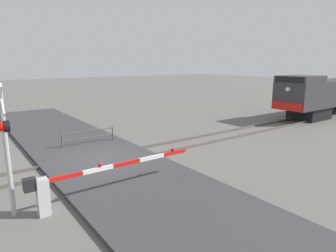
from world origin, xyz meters
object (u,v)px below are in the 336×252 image
object	(u,v)px
crossing_gate	(69,184)
crossing_signal	(4,136)
locomotive	(333,93)
guard_railing	(89,136)

from	to	relation	value
crossing_gate	crossing_signal	bearing A→B (deg)	-106.26
locomotive	crossing_signal	xyz separation A→B (m)	(3.27, -27.30, 0.67)
crossing_signal	locomotive	bearing A→B (deg)	96.83
crossing_signal	guard_railing	size ratio (longest dim) A/B	1.36
locomotive	crossing_gate	xyz separation A→B (m)	(3.75, -25.65, -1.12)
guard_railing	locomotive	bearing A→B (deg)	82.48
locomotive	crossing_signal	size ratio (longest dim) A/B	3.68
locomotive	crossing_signal	distance (m)	27.50
locomotive	guard_railing	world-z (taller)	locomotive
guard_railing	crossing_gate	bearing A→B (deg)	-25.98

